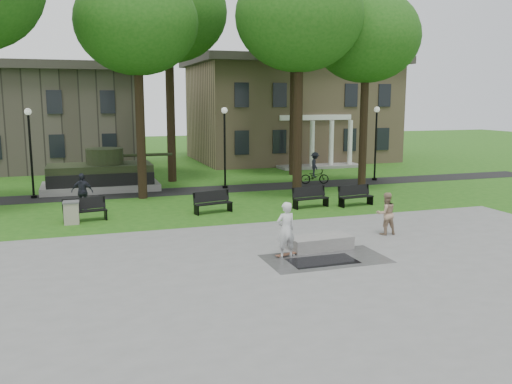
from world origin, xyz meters
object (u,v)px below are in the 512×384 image
skateboarder (286,230)px  park_bench_0 (85,209)px  trash_bin (71,212)px  friend_watching (386,213)px  concrete_block (320,242)px  cyclist (315,171)px

skateboarder → park_bench_0: bearing=-60.2°
park_bench_0 → trash_bin: 0.66m
skateboarder → friend_watching: bearing=-169.3°
concrete_block → trash_bin: (-8.25, 6.88, 0.24)m
concrete_block → trash_bin: trash_bin is taller
park_bench_0 → skateboarder: bearing=-60.4°
friend_watching → skateboarder: bearing=22.5°
cyclist → trash_bin: 15.83m
cyclist → friend_watching: bearing=-177.9°
friend_watching → park_bench_0: bearing=-26.0°
skateboarder → park_bench_0: size_ratio=1.01×
trash_bin → park_bench_0: bearing=32.5°
park_bench_0 → friend_watching: bearing=-38.0°
concrete_block → friend_watching: size_ratio=1.34×
friend_watching → cyclist: cyclist is taller
skateboarder → trash_bin: bearing=-56.5°
concrete_block → skateboarder: skateboarder is taller
skateboarder → cyclist: cyclist is taller
concrete_block → park_bench_0: bearing=136.8°
friend_watching → park_bench_0: 12.58m
friend_watching → cyclist: (2.74, 12.63, -0.03)m
trash_bin → cyclist: bearing=25.6°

